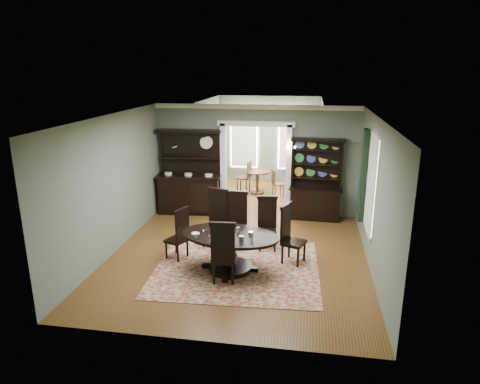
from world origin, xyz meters
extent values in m
cube|color=brown|center=(0.00, 0.00, -0.01)|extent=(5.50, 6.00, 0.01)
cube|color=white|center=(0.00, 0.00, 3.00)|extent=(5.50, 6.00, 0.01)
cube|color=#5D6B59|center=(-2.75, 0.00, 1.50)|extent=(0.01, 6.00, 3.00)
cube|color=#5D6B59|center=(2.75, 0.00, 1.50)|extent=(0.01, 6.00, 3.00)
cube|color=#5D6B59|center=(0.00, -3.00, 1.50)|extent=(5.50, 0.01, 3.00)
cube|color=#5D6B59|center=(-1.83, 3.00, 1.50)|extent=(1.85, 0.01, 3.00)
cube|color=#5D6B59|center=(1.83, 3.00, 1.50)|extent=(1.85, 0.01, 3.00)
cube|color=#5D6B59|center=(0.00, 3.00, 2.75)|extent=(1.80, 0.01, 0.50)
cube|color=white|center=(0.00, 2.95, 2.94)|extent=(5.50, 0.10, 0.12)
cube|color=brown|center=(0.00, 4.75, -0.01)|extent=(3.50, 3.50, 0.01)
cube|color=white|center=(0.00, 4.75, 3.00)|extent=(3.50, 3.50, 0.01)
cube|color=#5D6B59|center=(-1.75, 4.75, 1.50)|extent=(0.01, 3.50, 3.00)
cube|color=#5D6B59|center=(1.75, 4.75, 1.50)|extent=(0.01, 3.50, 3.00)
cube|color=#5D6B59|center=(0.00, 6.50, 1.50)|extent=(3.50, 0.01, 3.00)
cube|color=white|center=(-0.85, 6.45, 1.55)|extent=(1.05, 0.06, 2.20)
cube|color=white|center=(0.85, 6.45, 1.55)|extent=(1.05, 0.06, 2.20)
cube|color=white|center=(-0.90, 3.00, 1.25)|extent=(0.14, 0.25, 2.50)
cube|color=white|center=(0.90, 3.00, 1.25)|extent=(0.14, 0.25, 2.50)
cube|color=white|center=(0.00, 3.00, 2.50)|extent=(2.08, 0.25, 0.14)
cube|color=white|center=(2.74, 0.60, 1.60)|extent=(0.02, 1.10, 2.00)
cube|color=white|center=(2.73, 0.60, 1.60)|extent=(0.01, 1.22, 2.12)
cube|color=black|center=(2.65, 1.28, 1.60)|extent=(0.10, 0.35, 2.10)
cube|color=#BA7531|center=(0.95, 2.92, 1.85)|extent=(0.08, 0.05, 0.18)
sphere|color=#FFD88C|center=(0.85, 2.77, 1.93)|extent=(0.07, 0.07, 0.07)
sphere|color=#FFD88C|center=(1.05, 2.77, 1.93)|extent=(0.07, 0.07, 0.07)
cube|color=maroon|center=(0.07, -0.52, 0.01)|extent=(3.42, 3.10, 0.01)
ellipsoid|color=black|center=(-0.05, -0.64, 0.75)|extent=(2.12, 1.51, 0.05)
cylinder|color=black|center=(-0.05, -0.64, 0.71)|extent=(2.06, 2.06, 0.03)
cylinder|color=black|center=(-0.05, -0.64, 0.39)|extent=(0.25, 0.25, 0.68)
cylinder|color=black|center=(-0.05, -0.64, 0.05)|extent=(0.87, 0.87, 0.10)
cylinder|color=white|center=(-0.14, -0.59, 0.80)|extent=(0.25, 0.25, 0.05)
cube|color=black|center=(-0.63, 0.50, 0.47)|extent=(0.58, 0.56, 0.06)
cube|color=black|center=(-0.57, 0.70, 0.88)|extent=(0.46, 0.18, 0.79)
cube|color=black|center=(-0.57, 0.70, 1.28)|extent=(0.51, 0.22, 0.08)
cylinder|color=black|center=(-0.86, 0.38, 0.23)|extent=(0.05, 0.05, 0.47)
cylinder|color=black|center=(-0.51, 0.28, 0.23)|extent=(0.05, 0.05, 0.47)
cylinder|color=black|center=(-0.75, 0.73, 0.23)|extent=(0.05, 0.05, 0.47)
cylinder|color=black|center=(-0.40, 0.63, 0.23)|extent=(0.05, 0.05, 0.47)
cube|color=black|center=(-0.12, 0.51, 0.45)|extent=(0.47, 0.45, 0.06)
cube|color=black|center=(-0.13, 0.71, 0.85)|extent=(0.45, 0.07, 0.77)
cube|color=black|center=(-0.13, 0.71, 1.24)|extent=(0.49, 0.09, 0.08)
cylinder|color=black|center=(-0.29, 0.33, 0.23)|extent=(0.05, 0.05, 0.45)
cylinder|color=black|center=(0.07, 0.34, 0.23)|extent=(0.05, 0.05, 0.45)
cylinder|color=black|center=(-0.30, 0.68, 0.23)|extent=(0.05, 0.05, 0.45)
cylinder|color=black|center=(0.05, 0.69, 0.23)|extent=(0.05, 0.05, 0.45)
cube|color=black|center=(0.58, 0.52, 0.42)|extent=(0.48, 0.46, 0.06)
cube|color=black|center=(0.56, 0.70, 0.79)|extent=(0.43, 0.10, 0.72)
cube|color=black|center=(0.56, 0.70, 1.16)|extent=(0.47, 0.13, 0.07)
cylinder|color=black|center=(0.44, 0.33, 0.21)|extent=(0.05, 0.05, 0.42)
cylinder|color=black|center=(0.77, 0.38, 0.21)|extent=(0.05, 0.05, 0.42)
cylinder|color=black|center=(0.39, 0.66, 0.21)|extent=(0.05, 0.05, 0.42)
cylinder|color=black|center=(0.72, 0.70, 0.21)|extent=(0.05, 0.05, 0.42)
cube|color=black|center=(-1.28, -0.25, 0.41)|extent=(0.52, 0.53, 0.05)
cube|color=black|center=(-1.12, -0.32, 0.76)|extent=(0.20, 0.39, 0.69)
cube|color=black|center=(-1.12, -0.32, 1.12)|extent=(0.23, 0.43, 0.07)
cylinder|color=black|center=(-1.37, -0.04, 0.20)|extent=(0.04, 0.04, 0.41)
cylinder|color=black|center=(-1.49, -0.34, 0.20)|extent=(0.04, 0.04, 0.41)
cylinder|color=black|center=(-1.07, -0.17, 0.20)|extent=(0.04, 0.04, 0.41)
cylinder|color=black|center=(-1.20, -0.46, 0.20)|extent=(0.04, 0.04, 0.41)
cube|color=black|center=(1.19, -0.09, 0.45)|extent=(0.56, 0.57, 0.06)
cube|color=black|center=(1.01, -0.02, 0.84)|extent=(0.20, 0.44, 0.76)
cube|color=black|center=(1.01, -0.02, 1.23)|extent=(0.23, 0.48, 0.08)
cylinder|color=black|center=(1.30, -0.31, 0.22)|extent=(0.05, 0.05, 0.45)
cylinder|color=black|center=(1.42, 0.01, 0.22)|extent=(0.05, 0.05, 0.45)
cylinder|color=black|center=(0.97, -0.19, 0.22)|extent=(0.05, 0.05, 0.45)
cylinder|color=black|center=(1.09, 0.14, 0.22)|extent=(0.05, 0.05, 0.45)
cube|color=black|center=(-0.08, -1.09, 0.45)|extent=(0.48, 0.46, 0.06)
cube|color=black|center=(-0.06, -1.28, 0.84)|extent=(0.45, 0.08, 0.76)
cube|color=black|center=(-0.06, -1.28, 1.23)|extent=(0.49, 0.11, 0.08)
cylinder|color=black|center=(0.08, -0.90, 0.22)|extent=(0.05, 0.05, 0.45)
cylinder|color=black|center=(-0.27, -0.93, 0.22)|extent=(0.05, 0.05, 0.45)
cylinder|color=black|center=(0.11, -1.25, 0.22)|extent=(0.05, 0.05, 0.45)
cylinder|color=black|center=(-0.24, -1.28, 0.22)|extent=(0.05, 0.05, 0.45)
cube|color=black|center=(-1.82, 2.69, 0.52)|extent=(1.70, 0.70, 1.04)
cube|color=black|center=(-1.82, 2.69, 1.06)|extent=(1.81, 0.76, 0.05)
cube|color=black|center=(-1.82, 2.92, 1.68)|extent=(1.66, 0.22, 1.23)
cube|color=black|center=(-1.82, 2.81, 1.56)|extent=(1.63, 0.42, 0.04)
cube|color=black|center=(-1.82, 2.79, 2.28)|extent=(1.79, 0.51, 0.08)
cube|color=black|center=(1.65, 2.72, 0.42)|extent=(1.32, 0.52, 0.84)
cube|color=black|center=(1.65, 2.72, 0.85)|extent=(1.42, 0.57, 0.04)
cube|color=black|center=(1.65, 2.91, 1.49)|extent=(1.30, 0.11, 1.27)
cube|color=black|center=(1.02, 2.81, 1.49)|extent=(0.06, 0.24, 1.30)
cube|color=black|center=(2.28, 2.81, 1.49)|extent=(0.06, 0.24, 1.30)
cube|color=black|center=(1.65, 2.80, 2.14)|extent=(1.41, 0.36, 0.07)
cube|color=black|center=(1.65, 2.81, 1.12)|extent=(1.31, 0.30, 0.03)
cube|color=black|center=(1.65, 2.81, 1.49)|extent=(1.31, 0.30, 0.03)
cube|color=black|center=(1.65, 2.81, 1.86)|extent=(1.31, 0.30, 0.03)
cylinder|color=brown|center=(-0.17, 4.89, 0.72)|extent=(0.80, 0.80, 0.04)
cylinder|color=brown|center=(-0.17, 4.89, 0.37)|extent=(0.10, 0.10, 0.70)
cylinder|color=brown|center=(-0.17, 4.89, 0.03)|extent=(0.44, 0.44, 0.06)
cylinder|color=brown|center=(-0.63, 4.88, 0.50)|extent=(0.44, 0.44, 0.04)
cube|color=brown|center=(-0.43, 4.84, 0.77)|extent=(0.11, 0.40, 0.55)
cylinder|color=brown|center=(-0.75, 5.06, 0.25)|extent=(0.04, 0.04, 0.50)
cylinder|color=brown|center=(-0.81, 4.76, 0.25)|extent=(0.04, 0.04, 0.50)
cylinder|color=brown|center=(-0.45, 5.00, 0.25)|extent=(0.04, 0.04, 0.50)
cylinder|color=brown|center=(-0.50, 4.70, 0.25)|extent=(0.04, 0.04, 0.50)
cylinder|color=brown|center=(0.52, 4.60, 0.41)|extent=(0.36, 0.36, 0.04)
cube|color=brown|center=(0.37, 4.54, 0.64)|extent=(0.15, 0.31, 0.45)
cylinder|color=brown|center=(0.68, 4.54, 0.20)|extent=(0.03, 0.03, 0.41)
cylinder|color=brown|center=(0.59, 4.77, 0.20)|extent=(0.03, 0.03, 0.41)
cylinder|color=brown|center=(0.45, 4.44, 0.20)|extent=(0.03, 0.03, 0.41)
cylinder|color=brown|center=(0.35, 4.67, 0.20)|extent=(0.03, 0.03, 0.41)
camera|label=1|loc=(1.41, -8.36, 3.96)|focal=32.00mm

